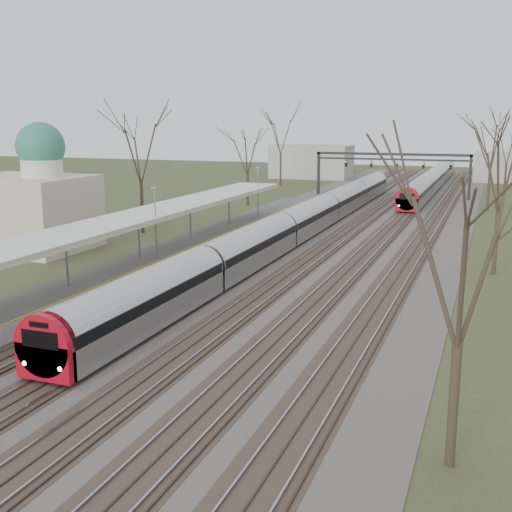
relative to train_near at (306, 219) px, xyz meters
The scene contains 10 objects.
track_bed 3.77m from the train_near, 37.58° to the left, with size 24.00×160.00×0.22m.
platform 16.74m from the train_near, 113.08° to the right, with size 3.50×69.00×1.00m, color #9E9B93.
canopy 21.08m from the train_near, 108.23° to the right, with size 4.10×50.00×3.11m.
dome_building 24.40m from the train_near, 142.26° to the right, with size 10.00×8.00×10.30m.
signal_gantry 32.42m from the train_near, 85.03° to the left, with size 21.00×0.59×6.08m.
tree_west_far 16.64m from the train_near, 161.42° to the right, with size 5.50×5.50×11.33m.
tree_east_near 41.24m from the train_near, 67.74° to the right, with size 4.50×4.50×9.27m.
tree_east_far 20.60m from the train_near, 33.38° to the right, with size 5.00×5.00×10.30m.
train_near is the anchor object (origin of this frame).
train_far 46.76m from the train_near, 81.39° to the left, with size 2.62×60.21×3.05m.
Camera 1 is at (13.71, -3.82, 10.42)m, focal length 45.00 mm.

